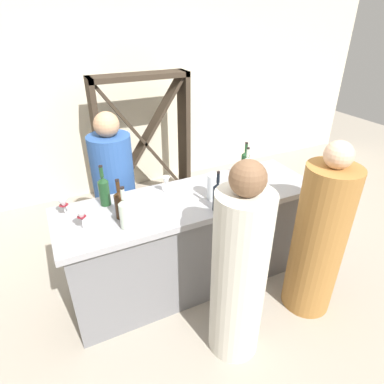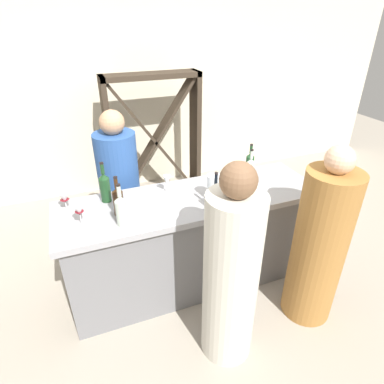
% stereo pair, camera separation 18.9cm
% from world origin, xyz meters
% --- Properties ---
extents(ground_plane, '(12.00, 12.00, 0.00)m').
position_xyz_m(ground_plane, '(0.00, 0.00, 0.00)').
color(ground_plane, '#9E9384').
extents(back_wall, '(8.00, 0.10, 2.80)m').
position_xyz_m(back_wall, '(0.00, 2.20, 1.40)').
color(back_wall, beige).
rests_on(back_wall, ground).
extents(bar_counter, '(2.18, 0.68, 0.91)m').
position_xyz_m(bar_counter, '(0.00, 0.00, 0.46)').
color(bar_counter, slate).
rests_on(bar_counter, ground).
extents(wine_rack, '(1.17, 0.28, 1.63)m').
position_xyz_m(wine_rack, '(0.13, 1.65, 0.82)').
color(wine_rack, '#33281E').
rests_on(wine_rack, ground).
extents(wine_bottle_leftmost_olive_green, '(0.08, 0.08, 0.33)m').
position_xyz_m(wine_bottle_leftmost_olive_green, '(-0.66, 0.20, 1.04)').
color(wine_bottle_leftmost_olive_green, '#193D1E').
rests_on(wine_bottle_leftmost_olive_green, bar_counter).
extents(wine_bottle_second_left_clear_pale, '(0.08, 0.08, 0.32)m').
position_xyz_m(wine_bottle_second_left_clear_pale, '(-0.60, -0.18, 1.03)').
color(wine_bottle_second_left_clear_pale, '#B7C6B2').
rests_on(wine_bottle_second_left_clear_pale, bar_counter).
extents(wine_bottle_center_amber_brown, '(0.08, 0.08, 0.31)m').
position_xyz_m(wine_bottle_center_amber_brown, '(-0.59, -0.04, 1.03)').
color(wine_bottle_center_amber_brown, '#331E0F').
rests_on(wine_bottle_center_amber_brown, bar_counter).
extents(wine_bottle_second_right_near_black, '(0.07, 0.07, 0.32)m').
position_xyz_m(wine_bottle_second_right_near_black, '(0.09, -0.25, 1.03)').
color(wine_bottle_second_right_near_black, black).
rests_on(wine_bottle_second_right_near_black, bar_counter).
extents(wine_bottle_rightmost_clear_pale, '(0.07, 0.07, 0.30)m').
position_xyz_m(wine_bottle_rightmost_clear_pale, '(0.59, 0.09, 1.02)').
color(wine_bottle_rightmost_clear_pale, '#B7C6B2').
rests_on(wine_bottle_rightmost_clear_pale, bar_counter).
extents(wine_bottle_far_right_olive_green, '(0.07, 0.07, 0.30)m').
position_xyz_m(wine_bottle_far_right_olive_green, '(0.65, 0.21, 1.02)').
color(wine_bottle_far_right_olive_green, '#193D1E').
rests_on(wine_bottle_far_right_olive_green, bar_counter).
extents(wine_glass_near_left, '(0.07, 0.07, 0.15)m').
position_xyz_m(wine_glass_near_left, '(0.40, -0.23, 1.01)').
color(wine_glass_near_left, white).
rests_on(wine_glass_near_left, bar_counter).
extents(wine_glass_near_center, '(0.07, 0.07, 0.14)m').
position_xyz_m(wine_glass_near_center, '(0.38, -0.12, 1.01)').
color(wine_glass_near_center, white).
rests_on(wine_glass_near_center, bar_counter).
extents(wine_glass_near_right, '(0.07, 0.07, 0.16)m').
position_xyz_m(wine_glass_near_right, '(-0.87, -0.08, 1.03)').
color(wine_glass_near_right, white).
rests_on(wine_glass_near_right, bar_counter).
extents(wine_glass_far_left, '(0.06, 0.06, 0.16)m').
position_xyz_m(wine_glass_far_left, '(-0.16, 0.15, 1.02)').
color(wine_glass_far_left, white).
rests_on(wine_glass_far_left, bar_counter).
extents(wine_glass_far_center, '(0.08, 0.08, 0.15)m').
position_xyz_m(wine_glass_far_center, '(-0.96, 0.17, 1.01)').
color(wine_glass_far_center, white).
rests_on(wine_glass_far_center, bar_counter).
extents(water_pitcher, '(0.11, 0.11, 0.21)m').
position_xyz_m(water_pitcher, '(0.15, -0.09, 1.02)').
color(water_pitcher, silver).
rests_on(water_pitcher, bar_counter).
extents(person_left_guest, '(0.46, 0.46, 1.49)m').
position_xyz_m(person_left_guest, '(0.78, -0.66, 0.68)').
color(person_left_guest, '#9E6B33').
rests_on(person_left_guest, ground).
extents(person_center_guest, '(0.44, 0.44, 1.53)m').
position_xyz_m(person_center_guest, '(-0.01, -0.73, 0.70)').
color(person_center_guest, beige).
rests_on(person_center_guest, ground).
extents(person_right_guest, '(0.44, 0.44, 1.51)m').
position_xyz_m(person_right_guest, '(-0.49, 0.65, 0.69)').
color(person_right_guest, '#284C8C').
rests_on(person_right_guest, ground).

